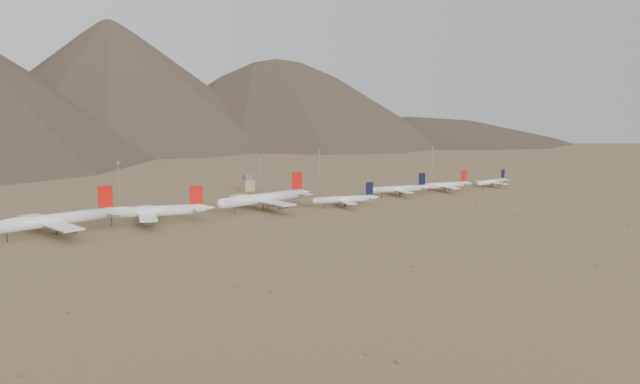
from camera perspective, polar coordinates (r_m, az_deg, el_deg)
ground at (r=346.68m, az=-2.16°, el=-2.63°), size 3000.00×3000.00×0.00m
mountain_ridge at (r=1207.89m, az=-25.25°, el=11.46°), size 4400.00×1000.00×300.00m
widebody_west at (r=334.87m, az=-23.23°, el=-2.36°), size 72.78×57.15×21.93m
widebody_centre at (r=349.00m, az=-15.32°, el=-1.71°), size 64.84×51.27×19.75m
widebody_east at (r=380.59m, az=-5.20°, el=-0.56°), size 71.07×55.45×21.25m
narrowbody_a at (r=391.31m, az=2.36°, el=-0.66°), size 44.53×32.82×14.97m
narrowbody_b at (r=440.49m, az=7.39°, el=0.29°), size 46.36×34.05×15.52m
narrowbody_c at (r=466.94m, az=11.40°, el=0.63°), size 45.49×33.14×15.10m
narrowbody_d at (r=501.68m, az=15.48°, el=0.92°), size 38.44×27.84×12.71m
control_tower at (r=464.15m, az=-6.62°, el=0.74°), size 8.00×8.00×12.00m
mast_west at (r=437.28m, az=-17.93°, el=1.12°), size 2.00×0.60×25.70m
mast_centre at (r=447.94m, az=-5.43°, el=1.64°), size 2.00×0.60×25.70m
mast_east at (r=524.61m, az=-0.04°, el=2.63°), size 2.00×0.60×25.70m
mast_far_east at (r=569.18m, az=10.23°, el=2.94°), size 2.00×0.60×25.70m
desert_scrub at (r=283.86m, az=10.72°, el=-5.13°), size 433.06×166.29×0.91m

